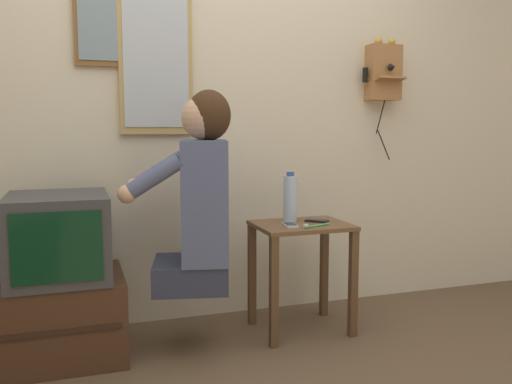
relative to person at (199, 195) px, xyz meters
name	(u,v)px	position (x,y,z in m)	size (l,w,h in m)	color
wall_back	(208,99)	(0.17, 0.49, 0.49)	(6.80, 0.05, 2.55)	beige
side_table	(301,250)	(0.58, 0.07, -0.33)	(0.50, 0.40, 0.60)	brown
person	(199,195)	(0.00, 0.00, 0.00)	(0.58, 0.49, 0.98)	#2D3347
tv_stand	(62,317)	(-0.66, 0.12, -0.58)	(0.59, 0.53, 0.40)	#422819
television	(59,236)	(-0.66, 0.10, -0.18)	(0.46, 0.52, 0.40)	#38383A
wall_phone_antique	(383,72)	(1.27, 0.41, 0.67)	(0.25, 0.18, 0.76)	#9E6B3D
framed_picture	(104,26)	(-0.40, 0.45, 0.86)	(0.31, 0.03, 0.42)	brown
wall_mirror	(156,62)	(-0.13, 0.45, 0.68)	(0.40, 0.03, 0.78)	tan
cell_phone_held	(290,225)	(0.49, 0.02, -0.18)	(0.08, 0.13, 0.01)	silver
cell_phone_spare	(317,221)	(0.68, 0.09, -0.18)	(0.13, 0.13, 0.01)	black
water_bottle	(290,198)	(0.55, 0.16, -0.06)	(0.08, 0.08, 0.27)	#ADC6DB
toothbrush	(315,226)	(0.60, -0.05, -0.18)	(0.18, 0.08, 0.02)	#4CBF66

